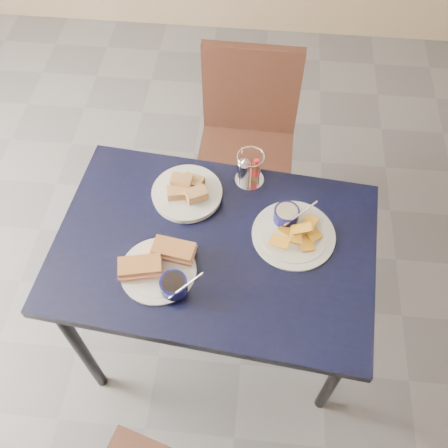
# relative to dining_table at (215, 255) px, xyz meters

# --- Properties ---
(ground) EXTENTS (6.00, 6.00, 0.00)m
(ground) POSITION_rel_dining_table_xyz_m (0.12, -0.16, -0.68)
(ground) COLOR #55555A
(ground) RESTS_ON ground
(dining_table) EXTENTS (1.17, 0.84, 0.75)m
(dining_table) POSITION_rel_dining_table_xyz_m (0.00, 0.00, 0.00)
(dining_table) COLOR black
(dining_table) RESTS_ON ground
(chair_far) EXTENTS (0.45, 0.43, 0.93)m
(chair_far) POSITION_rel_dining_table_xyz_m (0.07, 0.76, -0.14)
(chair_far) COLOR black
(chair_far) RESTS_ON ground
(sandwich_plate) EXTENTS (0.30, 0.26, 0.12)m
(sandwich_plate) POSITION_rel_dining_table_xyz_m (-0.16, -0.12, 0.10)
(sandwich_plate) COLOR white
(sandwich_plate) RESTS_ON dining_table
(plantain_plate) EXTENTS (0.29, 0.29, 0.12)m
(plantain_plate) POSITION_rel_dining_table_xyz_m (0.26, 0.08, 0.09)
(plantain_plate) COLOR white
(plantain_plate) RESTS_ON dining_table
(bread_basket) EXTENTS (0.25, 0.25, 0.07)m
(bread_basket) POSITION_rel_dining_table_xyz_m (-0.12, 0.20, 0.10)
(bread_basket) COLOR white
(bread_basket) RESTS_ON dining_table
(condiment_caddy) EXTENTS (0.11, 0.11, 0.14)m
(condiment_caddy) POSITION_rel_dining_table_xyz_m (0.10, 0.30, 0.13)
(condiment_caddy) COLOR silver
(condiment_caddy) RESTS_ON dining_table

